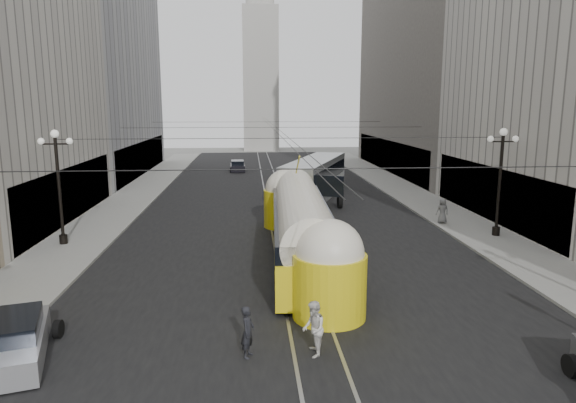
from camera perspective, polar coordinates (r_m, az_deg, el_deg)
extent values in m
cube|color=black|center=(44.09, -1.53, 0.45)|extent=(20.00, 85.00, 0.02)
cube|color=gray|center=(48.50, -16.05, 1.06)|extent=(4.00, 72.00, 0.15)
cube|color=gray|center=(49.52, 12.28, 1.43)|extent=(4.00, 72.00, 0.15)
cube|color=gray|center=(44.06, -2.50, 0.43)|extent=(0.12, 85.00, 0.04)
cube|color=gray|center=(44.13, -0.56, 0.46)|extent=(0.12, 85.00, 0.04)
cube|color=black|center=(37.30, -22.97, 0.83)|extent=(0.10, 18.00, 3.60)
cube|color=#999999|center=(61.81, -21.99, 15.67)|extent=(12.00, 28.00, 28.00)
cube|color=black|center=(60.32, -15.78, 4.74)|extent=(0.10, 25.20, 3.60)
cube|color=black|center=(37.04, 21.58, 0.87)|extent=(0.10, 18.00, 3.60)
cube|color=#514C47|center=(63.36, 16.96, 17.65)|extent=(12.00, 32.00, 32.00)
cube|color=black|center=(61.28, 11.03, 5.03)|extent=(0.10, 28.80, 3.60)
cube|color=#B2AFA8|center=(90.95, -3.06, 13.31)|extent=(6.00, 6.00, 24.00)
cylinder|color=black|center=(31.05, -24.06, 1.07)|extent=(0.18, 0.18, 6.00)
cylinder|color=black|center=(31.59, -23.68, -3.86)|extent=(0.44, 0.44, 0.50)
cylinder|color=black|center=(30.77, -24.43, 5.84)|extent=(1.60, 0.08, 0.08)
sphere|color=white|center=(30.73, -24.50, 6.86)|extent=(0.44, 0.44, 0.44)
sphere|color=white|center=(31.02, -25.75, 6.05)|extent=(0.36, 0.36, 0.36)
sphere|color=white|center=(30.51, -23.12, 6.19)|extent=(0.36, 0.36, 0.36)
cylinder|color=black|center=(32.69, 22.44, 1.63)|extent=(0.18, 0.18, 6.00)
cylinder|color=black|center=(33.20, 22.10, -3.06)|extent=(0.44, 0.44, 0.50)
cylinder|color=black|center=(32.42, 22.77, 6.17)|extent=(1.60, 0.08, 0.08)
sphere|color=white|center=(32.39, 22.84, 7.14)|extent=(0.44, 0.44, 0.44)
sphere|color=white|center=(32.08, 21.58, 6.48)|extent=(0.36, 0.36, 0.36)
sphere|color=white|center=(32.76, 23.96, 6.38)|extent=(0.36, 0.36, 0.36)
cylinder|color=black|center=(15.09, 3.64, 3.64)|extent=(25.00, 0.03, 0.03)
cylinder|color=black|center=(28.97, -0.18, 7.05)|extent=(25.00, 0.03, 0.03)
cylinder|color=black|center=(42.92, -1.54, 8.23)|extent=(25.00, 0.03, 0.03)
cylinder|color=black|center=(56.90, -2.23, 8.84)|extent=(25.00, 0.03, 0.03)
cylinder|color=black|center=(46.92, -1.77, 8.20)|extent=(0.03, 72.00, 0.03)
cylinder|color=black|center=(46.94, -1.28, 8.20)|extent=(0.03, 72.00, 0.03)
cube|color=yellow|center=(26.29, 1.47, -4.15)|extent=(3.40, 14.93, 1.80)
cube|color=black|center=(26.52, 1.46, -5.92)|extent=(3.38, 14.49, 0.32)
cube|color=black|center=(26.01, 1.48, -1.67)|extent=(3.41, 14.71, 0.90)
cylinder|color=silver|center=(25.95, 1.49, -0.98)|extent=(3.07, 14.69, 2.44)
cylinder|color=yellow|center=(19.38, 4.62, -9.35)|extent=(2.75, 2.75, 2.44)
sphere|color=silver|center=(18.98, 4.68, -5.74)|extent=(2.54, 2.54, 2.54)
cylinder|color=yellow|center=(33.33, -0.33, -0.77)|extent=(2.75, 2.75, 2.44)
sphere|color=silver|center=(33.10, -0.34, 1.38)|extent=(2.54, 2.54, 2.54)
sphere|color=#FFF2BF|center=(18.44, 5.32, -11.48)|extent=(0.36, 0.36, 0.36)
cube|color=#A7ABAC|center=(43.51, 3.02, 2.57)|extent=(7.13, 13.29, 3.29)
cube|color=black|center=(43.44, 3.03, 3.28)|extent=(6.99, 12.86, 1.21)
cube|color=black|center=(37.06, 4.30, 1.73)|extent=(2.40, 0.97, 1.53)
cylinder|color=black|center=(39.22, 1.83, -0.03)|extent=(0.30, 1.10, 1.10)
cylinder|color=black|center=(39.61, 5.78, 0.03)|extent=(0.30, 1.10, 1.10)
cylinder|color=black|center=(47.87, 0.71, 1.93)|extent=(0.30, 1.10, 1.10)
cylinder|color=black|center=(48.18, 3.96, 1.97)|extent=(0.30, 1.10, 1.10)
cube|color=#96969A|center=(18.65, -28.23, -13.95)|extent=(2.99, 4.75, 0.78)
cube|color=black|center=(18.44, -28.39, -12.37)|extent=(2.22, 2.78, 0.74)
cylinder|color=black|center=(17.16, -27.67, -16.65)|extent=(0.22, 0.63, 0.63)
cylinder|color=black|center=(20.29, -28.63, -12.48)|extent=(0.22, 0.63, 0.63)
cylinder|color=black|center=(19.68, -24.18, -12.80)|extent=(0.22, 0.63, 0.63)
cylinder|color=black|center=(17.81, 28.93, -15.67)|extent=(0.22, 0.67, 0.67)
cube|color=white|center=(54.63, 2.81, 2.89)|extent=(2.88, 4.38, 0.72)
cube|color=black|center=(54.56, 2.81, 3.42)|extent=(2.11, 2.58, 0.68)
cylinder|color=black|center=(53.21, 2.19, 2.53)|extent=(0.22, 0.58, 0.58)
cylinder|color=black|center=(53.39, 3.79, 2.54)|extent=(0.22, 0.58, 0.58)
cylinder|color=black|center=(55.92, 1.87, 2.93)|extent=(0.22, 0.58, 0.58)
cylinder|color=black|center=(56.10, 3.40, 2.94)|extent=(0.22, 0.58, 0.58)
cube|color=black|center=(61.98, -5.62, 3.78)|extent=(1.83, 4.12, 0.72)
cube|color=black|center=(61.92, -5.63, 4.25)|extent=(1.56, 2.29, 0.68)
cylinder|color=black|center=(60.65, -6.36, 3.48)|extent=(0.22, 0.58, 0.58)
cylinder|color=black|center=(60.61, -4.94, 3.50)|extent=(0.22, 0.58, 0.58)
cylinder|color=black|center=(63.38, -6.27, 3.79)|extent=(0.22, 0.58, 0.58)
cylinder|color=black|center=(63.35, -4.91, 3.81)|extent=(0.22, 0.58, 0.58)
imported|color=black|center=(16.65, -4.48, -14.23)|extent=(0.57, 0.71, 1.68)
imported|color=silver|center=(16.69, 2.85, -13.94)|extent=(0.69, 0.88, 1.79)
imported|color=slate|center=(35.25, 16.79, -0.99)|extent=(0.85, 0.55, 1.67)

